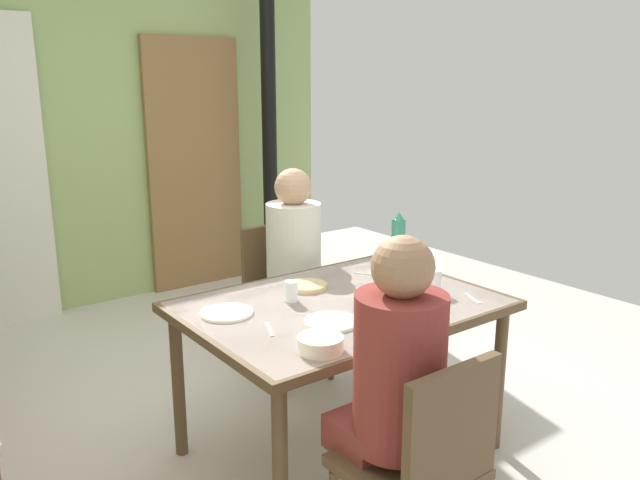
% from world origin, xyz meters
% --- Properties ---
extents(ground_plane, '(6.49, 6.49, 0.00)m').
position_xyz_m(ground_plane, '(0.00, 0.00, 0.00)').
color(ground_plane, silver).
extents(wall_back, '(4.02, 0.10, 2.51)m').
position_xyz_m(wall_back, '(0.00, 2.49, 1.25)').
color(wall_back, '#9DB871').
rests_on(wall_back, ground_plane).
extents(door_wooden, '(0.80, 0.05, 2.00)m').
position_xyz_m(door_wooden, '(0.83, 2.41, 1.00)').
color(door_wooden, olive).
rests_on(door_wooden, ground_plane).
extents(stove_pipe_column, '(0.12, 0.12, 2.51)m').
position_xyz_m(stove_pipe_column, '(1.37, 2.14, 1.25)').
color(stove_pipe_column, black).
rests_on(stove_pipe_column, ground_plane).
extents(dining_table, '(1.34, 0.97, 0.73)m').
position_xyz_m(dining_table, '(0.20, -0.25, 0.66)').
color(dining_table, brown).
rests_on(dining_table, ground_plane).
extents(chair_near_diner, '(0.40, 0.40, 0.87)m').
position_xyz_m(chair_near_diner, '(-0.13, -1.08, 0.50)').
color(chair_near_diner, brown).
rests_on(chair_near_diner, ground_plane).
extents(chair_far_diner, '(0.40, 0.40, 0.87)m').
position_xyz_m(chair_far_diner, '(0.45, 0.59, 0.50)').
color(chair_far_diner, brown).
rests_on(chair_far_diner, ground_plane).
extents(person_near_diner, '(0.30, 0.37, 0.77)m').
position_xyz_m(person_near_diner, '(-0.13, -0.95, 0.78)').
color(person_near_diner, brown).
rests_on(person_near_diner, ground_plane).
extents(person_far_diner, '(0.30, 0.37, 0.77)m').
position_xyz_m(person_far_diner, '(0.45, 0.46, 0.78)').
color(person_far_diner, white).
rests_on(person_far_diner, ground_plane).
extents(water_bottle_green_near, '(0.07, 0.07, 0.31)m').
position_xyz_m(water_bottle_green_near, '(0.73, -0.05, 0.87)').
color(water_bottle_green_near, '#348870').
rests_on(water_bottle_green_near, dining_table).
extents(water_bottle_green_far, '(0.07, 0.07, 0.28)m').
position_xyz_m(water_bottle_green_far, '(0.14, -0.60, 0.86)').
color(water_bottle_green_far, '#339072').
rests_on(water_bottle_green_far, dining_table).
extents(serving_bowl_center, '(0.17, 0.17, 0.05)m').
position_xyz_m(serving_bowl_center, '(-0.18, -0.61, 0.76)').
color(serving_bowl_center, silver).
rests_on(serving_bowl_center, dining_table).
extents(dinner_plate_near_left, '(0.21, 0.21, 0.01)m').
position_xyz_m(dinner_plate_near_left, '(0.41, -0.39, 0.74)').
color(dinner_plate_near_left, white).
rests_on(dinner_plate_near_left, dining_table).
extents(dinner_plate_near_right, '(0.22, 0.22, 0.01)m').
position_xyz_m(dinner_plate_near_right, '(0.02, -0.42, 0.74)').
color(dinner_plate_near_right, white).
rests_on(dinner_plate_near_right, dining_table).
extents(dinner_plate_far_center, '(0.22, 0.22, 0.01)m').
position_xyz_m(dinner_plate_far_center, '(-0.27, -0.08, 0.74)').
color(dinner_plate_far_center, white).
rests_on(dinner_plate_far_center, dining_table).
extents(drinking_glass_by_near_diner, '(0.06, 0.06, 0.10)m').
position_xyz_m(drinking_glass_by_near_diner, '(0.36, -0.64, 0.78)').
color(drinking_glass_by_near_diner, silver).
rests_on(drinking_glass_by_near_diner, dining_table).
extents(drinking_glass_by_far_diner, '(0.06, 0.06, 0.11)m').
position_xyz_m(drinking_glass_by_far_diner, '(0.63, -0.40, 0.78)').
color(drinking_glass_by_far_diner, silver).
rests_on(drinking_glass_by_far_diner, dining_table).
extents(drinking_glass_spare_center, '(0.06, 0.06, 0.09)m').
position_xyz_m(drinking_glass_spare_center, '(0.04, -0.11, 0.78)').
color(drinking_glass_spare_center, silver).
rests_on(drinking_glass_spare_center, dining_table).
extents(bread_plate_sliced, '(0.19, 0.19, 0.02)m').
position_xyz_m(bread_plate_sliced, '(0.20, -0.00, 0.74)').
color(bread_plate_sliced, '#DBB77A').
rests_on(bread_plate_sliced, dining_table).
extents(cutlery_knife_near, '(0.08, 0.14, 0.00)m').
position_xyz_m(cutlery_knife_near, '(-0.22, -0.33, 0.73)').
color(cutlery_knife_near, silver).
rests_on(cutlery_knife_near, dining_table).
extents(cutlery_fork_near, '(0.08, 0.14, 0.00)m').
position_xyz_m(cutlery_fork_near, '(0.70, -0.57, 0.73)').
color(cutlery_fork_near, silver).
rests_on(cutlery_fork_near, dining_table).
extents(cutlery_knife_far, '(0.09, 0.14, 0.00)m').
position_xyz_m(cutlery_knife_far, '(0.57, -0.02, 0.73)').
color(cutlery_knife_far, silver).
rests_on(cutlery_knife_far, dining_table).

